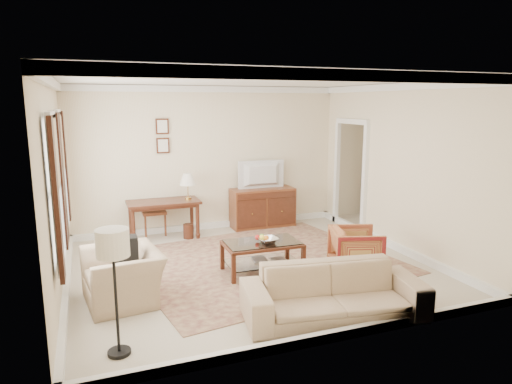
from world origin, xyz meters
TOP-DOWN VIEW (x-y plane):
  - room_shell at (0.00, 0.00)m, footprint 5.51×5.01m
  - annex_bedroom at (4.49, 1.15)m, footprint 3.00×2.70m
  - window_front at (-2.70, -0.70)m, footprint 0.12×1.56m
  - window_rear at (-2.70, 0.90)m, footprint 0.12×1.56m
  - doorway at (2.71, 1.50)m, footprint 0.10×1.12m
  - rug at (0.26, 0.18)m, footprint 4.48×4.00m
  - writing_desk at (-1.02, 2.06)m, footprint 1.35×0.68m
  - desk_chair at (-1.16, 2.41)m, footprint 0.53×0.53m
  - desk_lamp at (-0.54, 2.06)m, footprint 0.32×0.32m
  - framed_prints at (-0.92, 2.47)m, footprint 0.25×0.04m
  - sideboard at (1.06, 2.22)m, footprint 1.33×0.51m
  - tv at (1.06, 2.20)m, footprint 0.95×0.55m
  - coffee_table at (0.09, -0.26)m, footprint 1.17×0.70m
  - fruit_bowl at (0.16, -0.34)m, footprint 0.42×0.42m
  - book_a at (-0.04, -0.18)m, footprint 0.28×0.07m
  - book_b at (0.24, -0.34)m, footprint 0.28×0.03m
  - striped_armchair at (1.47, -0.70)m, footprint 0.87×0.90m
  - club_armchair at (-1.99, -0.59)m, footprint 0.81×1.13m
  - backpack at (-1.94, -0.57)m, footprint 0.23×0.32m
  - sofa at (0.35, -1.97)m, footprint 2.25×0.97m
  - floor_lamp at (-2.15, -1.91)m, footprint 0.33×0.33m

SIDE VIEW (x-z plane):
  - rug at x=0.26m, z-range 0.00..0.01m
  - book_b at x=0.24m, z-range 0.00..0.38m
  - book_a at x=-0.04m, z-range 0.00..0.38m
  - annex_bedroom at x=4.49m, z-range -1.11..1.79m
  - striped_armchair at x=1.47m, z-range 0.00..0.74m
  - coffee_table at x=0.09m, z-range 0.13..0.62m
  - sideboard at x=1.06m, z-range 0.00..0.82m
  - sofa at x=0.35m, z-range 0.00..0.85m
  - club_armchair at x=-1.99m, z-range 0.00..0.92m
  - desk_chair at x=-1.16m, z-range 0.00..1.05m
  - fruit_bowl at x=0.16m, z-range 0.49..0.60m
  - writing_desk at x=-1.02m, z-range 0.26..1.00m
  - backpack at x=-1.94m, z-range 0.51..0.91m
  - desk_lamp at x=-0.54m, z-range 0.74..1.24m
  - doorway at x=2.71m, z-range -0.05..2.20m
  - floor_lamp at x=-2.15m, z-range 0.43..1.78m
  - tv at x=1.06m, z-range 1.23..1.35m
  - window_front at x=-2.70m, z-range 0.65..2.45m
  - window_rear at x=-2.70m, z-range 0.65..2.45m
  - framed_prints at x=-0.92m, z-range 1.60..2.28m
  - room_shell at x=0.00m, z-range 1.02..3.93m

